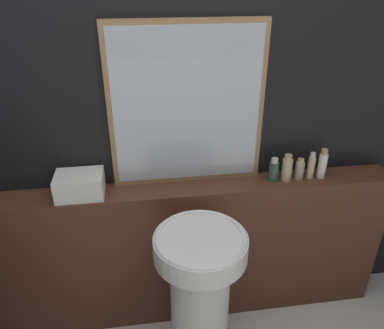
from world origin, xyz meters
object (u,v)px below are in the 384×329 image
pedestal_sink (200,294)px  hand_soap_bottle (322,164)px  shampoo_bottle (274,171)px  towel_stack (80,185)px  body_wash_bottle (311,166)px  mirror (187,107)px  conditioner_bottle (287,168)px  lotion_bottle (299,170)px

pedestal_sink → hand_soap_bottle: size_ratio=5.05×
shampoo_bottle → towel_stack: bearing=180.0°
body_wash_bottle → mirror: bearing=173.5°
shampoo_bottle → conditioner_bottle: bearing=0.0°
towel_stack → body_wash_bottle: size_ratio=1.55×
towel_stack → pedestal_sink: bearing=-33.3°
hand_soap_bottle → shampoo_bottle: bearing=180.0°
mirror → hand_soap_bottle: bearing=-5.9°
conditioner_bottle → lotion_bottle: (0.07, -0.00, -0.01)m
pedestal_sink → conditioner_bottle: conditioner_bottle is taller
mirror → lotion_bottle: 0.70m
conditioner_bottle → lotion_bottle: conditioner_bottle is taller
lotion_bottle → body_wash_bottle: (0.06, 0.00, 0.01)m
pedestal_sink → hand_soap_bottle: 0.94m
mirror → conditioner_bottle: 0.63m
pedestal_sink → conditioner_bottle: (0.52, 0.36, 0.47)m
body_wash_bottle → lotion_bottle: bearing=-180.0°
body_wash_bottle → towel_stack: bearing=180.0°
shampoo_bottle → lotion_bottle: shampoo_bottle is taller
mirror → lotion_bottle: size_ratio=6.88×
pedestal_sink → towel_stack: towel_stack is taller
mirror → conditioner_bottle: mirror is taller
towel_stack → hand_soap_bottle: 1.27m
hand_soap_bottle → mirror: bearing=174.1°
pedestal_sink → shampoo_bottle: (0.45, 0.36, 0.46)m
mirror → shampoo_bottle: mirror is taller
lotion_bottle → hand_soap_bottle: (0.13, 0.00, 0.02)m
conditioner_bottle → body_wash_bottle: (0.14, 0.00, 0.00)m
hand_soap_bottle → lotion_bottle: bearing=-180.0°
pedestal_sink → lotion_bottle: lotion_bottle is taller
pedestal_sink → hand_soap_bottle: hand_soap_bottle is taller
towel_stack → shampoo_bottle: (1.00, 0.00, 0.00)m
conditioner_bottle → hand_soap_bottle: size_ratio=0.89×
lotion_bottle → conditioner_bottle: bearing=180.0°
body_wash_bottle → hand_soap_bottle: (0.06, 0.00, 0.01)m
lotion_bottle → hand_soap_bottle: 0.13m
mirror → shampoo_bottle: size_ratio=6.17×
conditioner_bottle → hand_soap_bottle: bearing=0.0°
pedestal_sink → body_wash_bottle: size_ratio=5.59×
towel_stack → conditioner_bottle: size_ratio=1.57×
shampoo_bottle → lotion_bottle: (0.15, -0.00, -0.01)m
conditioner_bottle → pedestal_sink: bearing=-145.4°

